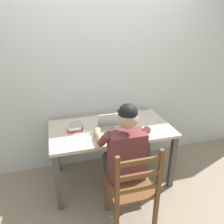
# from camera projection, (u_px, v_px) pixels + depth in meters

# --- Properties ---
(ground_plane) EXTENTS (8.00, 8.00, 0.00)m
(ground_plane) POSITION_uv_depth(u_px,v_px,m) (111.00, 177.00, 2.86)
(ground_plane) COLOR gray
(back_wall) EXTENTS (6.00, 0.04, 2.60)m
(back_wall) POSITION_uv_depth(u_px,v_px,m) (101.00, 72.00, 2.77)
(back_wall) COLOR beige
(back_wall) RESTS_ON ground
(desk) EXTENTS (1.43, 0.79, 0.74)m
(desk) POSITION_uv_depth(u_px,v_px,m) (111.00, 134.00, 2.61)
(desk) COLOR #BCB29E
(desk) RESTS_ON ground
(seated_person) EXTENTS (0.50, 0.60, 1.25)m
(seated_person) POSITION_uv_depth(u_px,v_px,m) (123.00, 152.00, 2.18)
(seated_person) COLOR brown
(seated_person) RESTS_ON ground
(wooden_chair) EXTENTS (0.42, 0.42, 0.94)m
(wooden_chair) POSITION_uv_depth(u_px,v_px,m) (132.00, 189.00, 2.02)
(wooden_chair) COLOR brown
(wooden_chair) RESTS_ON ground
(laptop) EXTENTS (0.33, 0.33, 0.21)m
(laptop) POSITION_uv_depth(u_px,v_px,m) (114.00, 129.00, 2.44)
(laptop) COLOR #ADAFB2
(laptop) RESTS_ON desk
(computer_mouse) EXTENTS (0.06, 0.10, 0.03)m
(computer_mouse) POSITION_uv_depth(u_px,v_px,m) (138.00, 132.00, 2.44)
(computer_mouse) COLOR #ADAFB2
(computer_mouse) RESTS_ON desk
(coffee_mug_white) EXTENTS (0.11, 0.07, 0.10)m
(coffee_mug_white) POSITION_uv_depth(u_px,v_px,m) (119.00, 114.00, 2.81)
(coffee_mug_white) COLOR silver
(coffee_mug_white) RESTS_ON desk
(coffee_mug_dark) EXTENTS (0.12, 0.08, 0.09)m
(coffee_mug_dark) POSITION_uv_depth(u_px,v_px,m) (126.00, 119.00, 2.68)
(coffee_mug_dark) COLOR #38281E
(coffee_mug_dark) RESTS_ON desk
(book_stack_main) EXTENTS (0.18, 0.13, 0.09)m
(book_stack_main) POSITION_uv_depth(u_px,v_px,m) (75.00, 127.00, 2.49)
(book_stack_main) COLOR #BC332D
(book_stack_main) RESTS_ON desk
(paper_pile_near_laptop) EXTENTS (0.28, 0.24, 0.01)m
(paper_pile_near_laptop) POSITION_uv_depth(u_px,v_px,m) (124.00, 124.00, 2.65)
(paper_pile_near_laptop) COLOR white
(paper_pile_near_laptop) RESTS_ON desk
(paper_pile_back_corner) EXTENTS (0.29, 0.28, 0.01)m
(paper_pile_back_corner) POSITION_uv_depth(u_px,v_px,m) (84.00, 135.00, 2.41)
(paper_pile_back_corner) COLOR silver
(paper_pile_back_corner) RESTS_ON desk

